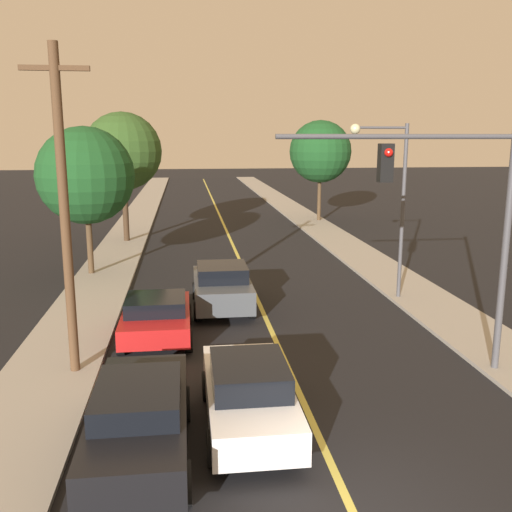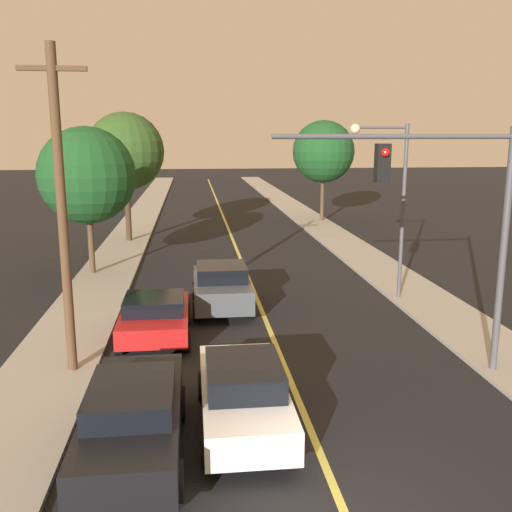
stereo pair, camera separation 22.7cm
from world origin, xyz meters
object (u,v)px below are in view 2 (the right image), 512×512
car_outer_lane_front (133,418)px  tree_left_near (87,176)px  tree_right_near (323,152)px  utility_pole_left (62,208)px  car_near_lane_second (222,286)px  car_outer_lane_second (155,316)px  car_near_lane_front (243,393)px  streetlamp_right (390,185)px  traffic_signal_mast (452,206)px  tree_left_far (125,152)px

car_outer_lane_front → tree_left_near: 15.87m
tree_left_near → tree_right_near: bearing=46.9°
tree_right_near → utility_pole_left: bearing=-116.0°
car_near_lane_second → tree_left_near: (-5.41, 5.61, 3.55)m
car_outer_lane_second → tree_left_near: tree_left_near is taller
car_near_lane_front → car_near_lane_second: 8.53m
utility_pole_left → tree_right_near: (12.41, 25.46, 0.64)m
car_near_lane_front → streetlamp_right: streetlamp_right is taller
car_near_lane_second → tree_right_near: size_ratio=0.60×
traffic_signal_mast → tree_left_far: 22.33m
streetlamp_right → tree_right_near: tree_right_near is taller
tree_right_near → car_outer_lane_front: bearing=-109.3°
car_outer_lane_front → utility_pole_left: utility_pole_left is taller
car_outer_lane_front → streetlamp_right: size_ratio=0.74×
car_outer_lane_front → traffic_signal_mast: bearing=22.5°
tree_left_near → car_outer_lane_second: bearing=-69.1°
traffic_signal_mast → tree_left_far: bearing=116.4°
car_near_lane_second → car_outer_lane_second: car_near_lane_second is taller
car_near_lane_front → car_near_lane_second: size_ratio=1.06×
car_outer_lane_second → tree_left_near: size_ratio=0.61×
tree_left_near → tree_right_near: (13.67, 14.59, 0.57)m
streetlamp_right → tree_right_near: 20.00m
car_outer_lane_front → car_outer_lane_second: (0.00, 6.64, -0.12)m
car_near_lane_front → traffic_signal_mast: size_ratio=0.72×
car_near_lane_second → streetlamp_right: size_ratio=0.66×
car_near_lane_second → utility_pole_left: bearing=-128.2°
traffic_signal_mast → tree_left_near: bearing=131.6°
tree_left_near → tree_left_far: tree_left_far is taller
car_near_lane_front → utility_pole_left: size_ratio=0.55×
car_near_lane_front → car_outer_lane_front: 2.38m
car_near_lane_second → streetlamp_right: 7.02m
car_outer_lane_second → tree_left_far: tree_left_far is taller
car_near_lane_second → tree_left_near: tree_left_near is taller
car_near_lane_front → car_outer_lane_second: 6.06m
tree_left_far → tree_right_near: size_ratio=1.03×
car_near_lane_front → tree_left_near: tree_left_near is taller
car_near_lane_second → utility_pole_left: (-4.15, -5.26, 3.49)m
car_outer_lane_second → streetlamp_right: 9.56m
car_outer_lane_second → traffic_signal_mast: (7.44, -3.56, 3.64)m
tree_left_near → streetlamp_right: bearing=-24.6°
car_outer_lane_second → tree_left_near: bearing=110.9°
utility_pole_left → tree_left_near: (-1.26, 10.87, 0.07)m
traffic_signal_mast → car_outer_lane_front: bearing=-157.5°
streetlamp_right → tree_left_far: tree_left_far is taller
utility_pole_left → tree_left_far: size_ratio=1.11×
car_near_lane_second → utility_pole_left: 7.55m
car_outer_lane_second → utility_pole_left: bearing=-129.7°
car_outer_lane_front → tree_right_near: (10.43, 29.72, 4.11)m
car_near_lane_second → car_outer_lane_second: size_ratio=1.08×
car_near_lane_front → tree_right_near: bearing=74.0°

